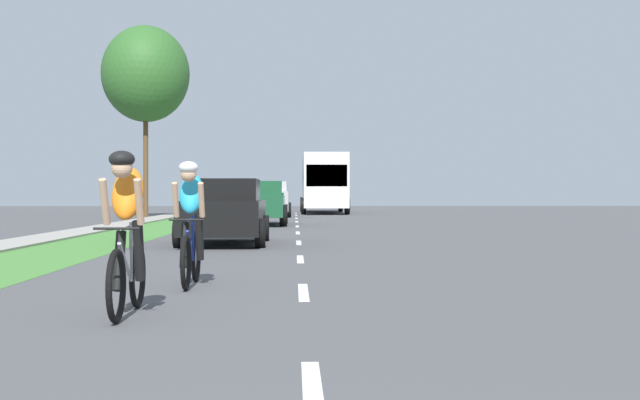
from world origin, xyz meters
The scene contains 11 objects.
ground_plane centered at (0.00, 20.00, 0.00)m, with size 120.00×120.00×0.00m, color #4C4C4F.
grass_verge centered at (-4.83, 20.00, 0.00)m, with size 2.21×70.00×0.01m, color #478438.
sidewalk_concrete centered at (-6.59, 20.00, 0.00)m, with size 1.31×70.00×0.10m, color #9E998E.
lane_markings_center centered at (0.00, 24.00, 0.00)m, with size 0.12×52.71×0.01m.
cyclist_lead centered at (-1.72, 6.84, 0.81)m, with size 0.42×1.72×1.58m.
cyclist_trailing centered at (-1.42, 9.42, 0.81)m, with size 0.42×1.72×1.58m.
sedan_black centered at (-1.73, 18.43, 0.77)m, with size 1.98×4.30×1.52m.
pickup_dark_green centered at (-1.48, 30.41, 0.83)m, with size 2.22×5.10×1.64m.
suv_silver centered at (-1.34, 41.93, 0.95)m, with size 2.15×4.70×1.79m.
bus_white centered at (1.68, 50.62, 1.98)m, with size 2.78×11.60×3.48m.
street_tree_far centered at (-7.35, 40.07, 7.01)m, with size 4.26×4.26×9.37m.
Camera 1 is at (-0.11, -1.33, 1.18)m, focal length 47.40 mm.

